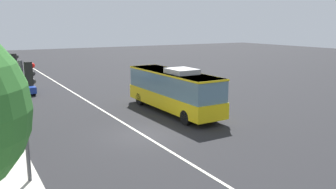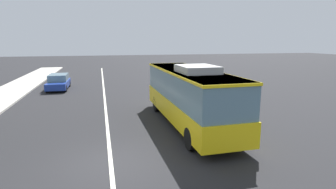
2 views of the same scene
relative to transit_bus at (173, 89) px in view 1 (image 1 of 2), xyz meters
name	(u,v)px [view 1 (image 1 of 2)]	position (x,y,z in m)	size (l,w,h in m)	color
ground_plane	(142,134)	(-3.82, 4.49, -1.81)	(160.00, 160.00, 0.00)	black
lane_centre_line	(142,134)	(-3.82, 4.49, -1.80)	(76.00, 0.16, 0.01)	silver
transit_bus	(173,89)	(0.00, 0.00, 0.00)	(10.04, 2.65, 3.46)	yellow
sedan_blue	(23,86)	(13.92, 8.75, -1.09)	(4.51, 1.83, 1.46)	#1E3899
traffic_light_near_corner	(27,101)	(-7.49, 11.37, 1.75)	(0.32, 0.62, 5.20)	#47474C
traffic_light_mid_block	(13,84)	(-2.92, 11.37, 1.75)	(0.32, 0.62, 5.20)	#47474C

